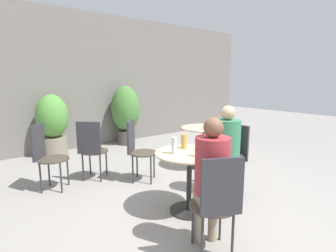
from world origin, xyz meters
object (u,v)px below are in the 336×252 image
(beer_glass_1, at_px, (184,142))
(bistro_chair_1, at_px, (233,153))
(beer_glass_2, at_px, (174,146))
(potted_plant_1, at_px, (126,111))
(cafe_table_far, at_px, (204,137))
(cafe_table_near, at_px, (189,167))
(seated_person_0, at_px, (211,173))
(seated_person_1, at_px, (226,143))
(potted_plant_0, at_px, (53,123))
(bistro_chair_0, at_px, (217,199))
(bistro_chair_2, at_px, (91,146))
(beer_glass_3, at_px, (199,150))
(bistro_chair_4, at_px, (137,146))
(beer_glass_0, at_px, (203,144))
(bistro_chair_3, at_px, (45,152))

(beer_glass_1, bearing_deg, bistro_chair_1, -8.94)
(beer_glass_2, relative_size, potted_plant_1, 0.13)
(cafe_table_far, bearing_deg, cafe_table_near, -141.41)
(seated_person_0, bearing_deg, seated_person_1, -119.95)
(potted_plant_0, bearing_deg, bistro_chair_0, -86.71)
(bistro_chair_0, xyz_separation_m, potted_plant_0, (-0.24, 4.10, 0.12))
(seated_person_1, height_order, beer_glass_2, seated_person_1)
(potted_plant_1, bearing_deg, cafe_table_near, -107.15)
(bistro_chair_2, height_order, seated_person_1, seated_person_1)
(beer_glass_2, relative_size, beer_glass_3, 1.25)
(cafe_table_near, height_order, bistro_chair_0, bistro_chair_0)
(bistro_chair_0, distance_m, bistro_chair_4, 2.00)
(cafe_table_near, relative_size, beer_glass_2, 4.22)
(cafe_table_far, relative_size, bistro_chair_0, 0.84)
(bistro_chair_1, xyz_separation_m, seated_person_0, (-1.16, -0.67, 0.18))
(bistro_chair_4, distance_m, beer_glass_2, 1.18)
(beer_glass_0, xyz_separation_m, beer_glass_2, (-0.36, 0.10, 0.02))
(beer_glass_2, bearing_deg, bistro_chair_4, 80.07)
(cafe_table_near, relative_size, seated_person_0, 0.65)
(bistro_chair_3, height_order, potted_plant_1, potted_plant_1)
(bistro_chair_3, xyz_separation_m, potted_plant_0, (0.53, 1.65, 0.12))
(beer_glass_3, bearing_deg, beer_glass_2, 118.83)
(bistro_chair_0, relative_size, bistro_chair_2, 1.00)
(bistro_chair_4, bearing_deg, potted_plant_0, 61.25)
(cafe_table_near, distance_m, bistro_chair_2, 1.69)
(bistro_chair_2, height_order, potted_plant_1, potted_plant_1)
(cafe_table_near, bearing_deg, potted_plant_1, 72.85)
(cafe_table_far, xyz_separation_m, bistro_chair_2, (-1.79, 0.60, 0.01))
(bistro_chair_4, bearing_deg, cafe_table_near, -136.61)
(beer_glass_2, bearing_deg, bistro_chair_2, 102.79)
(bistro_chair_3, xyz_separation_m, seated_person_0, (0.84, -2.32, 0.18))
(beer_glass_0, bearing_deg, bistro_chair_1, 7.02)
(bistro_chair_4, bearing_deg, beer_glass_0, -128.10)
(cafe_table_far, height_order, bistro_chair_2, bistro_chair_2)
(bistro_chair_2, distance_m, beer_glass_2, 1.60)
(bistro_chair_1, xyz_separation_m, beer_glass_1, (-0.78, 0.12, 0.25))
(bistro_chair_0, distance_m, beer_glass_0, 0.95)
(seated_person_1, height_order, potted_plant_0, potted_plant_0)
(cafe_table_near, height_order, beer_glass_0, beer_glass_0)
(potted_plant_1, bearing_deg, beer_glass_1, -106.94)
(cafe_table_near, xyz_separation_m, seated_person_1, (0.69, 0.04, 0.17))
(bistro_chair_3, distance_m, seated_person_0, 2.47)
(cafe_table_near, height_order, beer_glass_3, beer_glass_3)
(beer_glass_2, bearing_deg, seated_person_0, -101.33)
(bistro_chair_2, height_order, beer_glass_0, bistro_chair_2)
(bistro_chair_1, distance_m, beer_glass_3, 0.94)
(seated_person_1, height_order, beer_glass_3, seated_person_1)
(cafe_table_near, height_order, seated_person_0, seated_person_0)
(cafe_table_far, xyz_separation_m, bistro_chair_1, (-0.42, -0.96, 0.01))
(bistro_chair_2, relative_size, potted_plant_0, 0.75)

